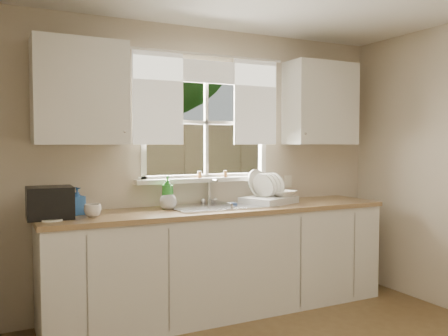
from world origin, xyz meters
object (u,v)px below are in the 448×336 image
dish_rack (268,196)px  black_appliance (50,203)px  cup (93,211)px  soap_bottle_a (168,192)px

dish_rack → black_appliance: bearing=-178.7°
dish_rack → cup: size_ratio=4.56×
soap_bottle_a → cup: soap_bottle_a is taller
cup → black_appliance: size_ratio=0.39×
soap_bottle_a → black_appliance: soap_bottle_a is taller
black_appliance → soap_bottle_a: bearing=7.0°
dish_rack → black_appliance: (-1.89, -0.04, 0.05)m
cup → black_appliance: bearing=176.9°
dish_rack → black_appliance: dish_rack is taller
dish_rack → black_appliance: size_ratio=1.77×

